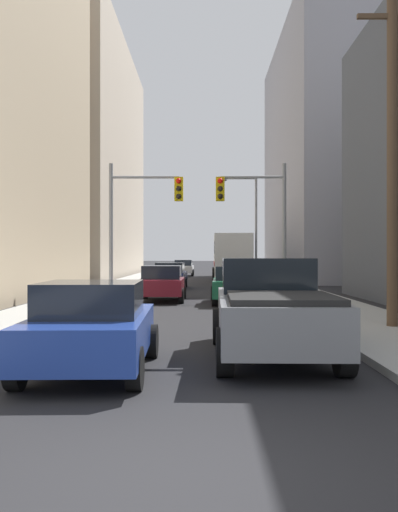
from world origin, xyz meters
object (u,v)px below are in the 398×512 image
object	(u,v)px
city_bus	(231,256)
sedan_maroon	(162,283)
sedan_silver	(184,268)
sedan_navy	(170,275)
sedan_green	(235,285)
traffic_signal_near_right	(255,209)
pickup_truck_grey	(271,309)
traffic_signal_near_left	(142,209)
sedan_blue	(93,326)

from	to	relation	value
city_bus	sedan_maroon	xyz separation A→B (m)	(-3.80, -18.09, -1.16)
city_bus	sedan_silver	bearing A→B (deg)	107.59
sedan_silver	sedan_navy	bearing A→B (deg)	-90.18
sedan_maroon	sedan_navy	size ratio (longest dim) A/B	0.99
city_bus	sedan_green	world-z (taller)	city_bus
sedan_green	traffic_signal_near_right	world-z (taller)	traffic_signal_near_right
sedan_green	pickup_truck_grey	bearing A→B (deg)	-89.90
traffic_signal_near_left	pickup_truck_grey	bearing A→B (deg)	-74.28
sedan_green	city_bus	bearing A→B (deg)	87.82
sedan_maroon	traffic_signal_near_right	bearing A→B (deg)	9.44
sedan_blue	sedan_silver	distance (m)	45.69
city_bus	sedan_navy	distance (m)	9.53
sedan_navy	city_bus	bearing A→B (deg)	64.88
pickup_truck_grey	sedan_blue	distance (m)	3.51
sedan_green	sedan_silver	bearing A→B (deg)	95.76
city_bus	sedan_maroon	world-z (taller)	city_bus
sedan_silver	traffic_signal_near_left	bearing A→B (deg)	-91.51
city_bus	traffic_signal_near_left	world-z (taller)	traffic_signal_near_left
sedan_maroon	traffic_signal_near_right	world-z (taller)	traffic_signal_near_right
city_bus	sedan_blue	world-z (taller)	city_bus
pickup_truck_grey	traffic_signal_near_right	distance (m)	14.65
sedan_blue	sedan_silver	xyz separation A→B (m)	(-0.08, 45.69, 0.00)
sedan_maroon	sedan_silver	distance (m)	30.56
traffic_signal_near_left	traffic_signal_near_right	distance (m)	4.97
sedan_maroon	sedan_silver	bearing A→B (deg)	90.28
sedan_silver	traffic_signal_near_right	bearing A→B (deg)	-82.04
sedan_green	sedan_navy	xyz separation A→B (m)	(-3.28, 10.82, 0.00)
pickup_truck_grey	traffic_signal_near_right	size ratio (longest dim) A/B	0.91
pickup_truck_grey	traffic_signal_near_right	xyz separation A→B (m)	(0.94, 14.29, 3.08)
sedan_maroon	traffic_signal_near_left	size ratio (longest dim) A/B	0.70
pickup_truck_grey	sedan_navy	world-z (taller)	pickup_truck_grey
city_bus	sedan_silver	world-z (taller)	city_bus
sedan_blue	traffic_signal_near_left	world-z (taller)	traffic_signal_near_left
sedan_silver	sedan_maroon	bearing A→B (deg)	-89.72
sedan_blue	pickup_truck_grey	bearing A→B (deg)	25.59
pickup_truck_grey	traffic_signal_near_left	distance (m)	15.17
sedan_maroon	sedan_green	world-z (taller)	same
sedan_maroon	sedan_green	size ratio (longest dim) A/B	0.99
sedan_blue	sedan_green	xyz separation A→B (m)	(3.14, 13.84, 0.00)
city_bus	traffic_signal_near_right	xyz separation A→B (m)	(0.23, -17.42, 2.08)
city_bus	sedan_green	size ratio (longest dim) A/B	2.71
pickup_truck_grey	traffic_signal_near_left	world-z (taller)	traffic_signal_near_left
city_bus	traffic_signal_near_left	xyz separation A→B (m)	(-4.74, -17.42, 2.09)
sedan_maroon	sedan_blue	bearing A→B (deg)	-90.28
traffic_signal_near_left	sedan_silver	bearing A→B (deg)	88.49
city_bus	sedan_silver	distance (m)	13.13
traffic_signal_near_left	sedan_blue	bearing A→B (deg)	-86.87
pickup_truck_grey	traffic_signal_near_right	bearing A→B (deg)	86.22
city_bus	pickup_truck_grey	xyz separation A→B (m)	(-0.72, -31.72, -1.00)
city_bus	sedan_blue	distance (m)	33.47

